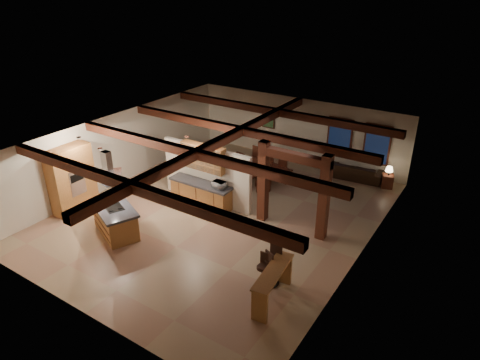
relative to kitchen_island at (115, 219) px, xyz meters
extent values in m
plane|color=tan|center=(2.21, 2.92, -0.50)|extent=(12.00, 12.00, 0.00)
plane|color=beige|center=(2.21, 8.92, 0.95)|extent=(10.00, 0.00, 10.00)
plane|color=beige|center=(2.21, -3.08, 0.95)|extent=(10.00, 0.00, 10.00)
plane|color=beige|center=(-2.79, 2.92, 0.95)|extent=(0.00, 12.00, 12.00)
plane|color=beige|center=(7.21, 2.92, 0.95)|extent=(0.00, 12.00, 12.00)
plane|color=#361911|center=(2.21, 2.92, 2.40)|extent=(12.00, 12.00, 0.00)
cube|color=#3D1E0F|center=(2.21, -1.08, 2.26)|extent=(10.00, 0.25, 0.28)
cube|color=#3D1E0F|center=(2.21, 1.62, 2.26)|extent=(10.00, 0.25, 0.28)
cube|color=#3D1E0F|center=(2.21, 4.22, 2.26)|extent=(10.00, 0.25, 0.28)
cube|color=#3D1E0F|center=(2.21, 6.92, 2.26)|extent=(10.00, 0.25, 0.28)
cube|color=#3D1E0F|center=(2.21, 2.92, 2.26)|extent=(0.28, 12.00, 0.28)
cube|color=#3D1E0F|center=(3.61, 3.42, 0.95)|extent=(0.30, 0.30, 2.90)
cube|color=#3D1E0F|center=(5.81, 3.42, 0.95)|extent=(0.30, 0.30, 2.90)
cube|color=#3D1E0F|center=(4.71, 3.42, 2.10)|extent=(2.50, 0.28, 0.28)
cube|color=beige|center=(1.21, 3.42, 0.60)|extent=(3.80, 0.18, 2.20)
cube|color=#A67135|center=(-2.46, 0.32, 0.70)|extent=(0.64, 1.60, 2.40)
cube|color=silver|center=(-2.16, 0.32, 0.65)|extent=(0.06, 0.62, 0.95)
cube|color=black|center=(-2.12, 0.32, 0.85)|extent=(0.01, 0.50, 0.28)
cube|color=#A67135|center=(1.21, 3.03, -0.07)|extent=(2.40, 0.60, 0.86)
cube|color=black|center=(1.21, 3.03, 0.40)|extent=(2.50, 0.66, 0.08)
cube|color=#A67135|center=(1.21, 3.24, 1.35)|extent=(1.80, 0.34, 0.95)
cube|color=silver|center=(1.21, 3.06, 1.35)|extent=(1.74, 0.02, 0.90)
pyramid|color=silver|center=(0.00, 0.00, 1.23)|extent=(1.10, 1.10, 0.45)
cube|color=silver|center=(0.00, 0.00, 2.04)|extent=(0.26, 0.22, 0.73)
cube|color=#3D1E0F|center=(4.21, 8.86, 1.00)|extent=(1.10, 0.05, 1.70)
cube|color=black|center=(4.21, 8.83, 1.00)|extent=(0.95, 0.02, 1.55)
cube|color=#3D1E0F|center=(5.81, 8.86, 1.00)|extent=(1.10, 0.05, 1.70)
cube|color=black|center=(5.81, 8.83, 1.00)|extent=(0.95, 0.02, 1.55)
cube|color=#3D1E0F|center=(0.71, 8.86, 1.20)|extent=(0.65, 0.04, 0.85)
cube|color=#214E2A|center=(0.71, 8.84, 1.20)|extent=(0.55, 0.01, 0.75)
cylinder|color=silver|center=(-0.39, 0.12, 2.37)|extent=(0.16, 0.16, 0.03)
cylinder|color=silver|center=(1.21, 2.42, 2.37)|extent=(0.16, 0.16, 0.03)
cylinder|color=silver|center=(-1.79, 0.42, 2.37)|extent=(0.16, 0.16, 0.03)
cube|color=#A67135|center=(0.00, 0.00, -0.05)|extent=(2.08, 1.61, 0.89)
cube|color=black|center=(0.00, 0.00, 0.44)|extent=(2.25, 1.78, 0.08)
cube|color=black|center=(0.00, 0.00, 0.48)|extent=(0.92, 0.79, 0.02)
imported|color=#431B10|center=(2.03, 6.02, -0.14)|extent=(2.26, 1.63, 0.72)
imported|color=black|center=(5.23, 8.40, -0.18)|extent=(2.24, 1.07, 0.63)
imported|color=silver|center=(2.05, 3.03, 0.57)|extent=(0.48, 0.33, 0.26)
cube|color=#A67135|center=(5.95, -0.07, 0.44)|extent=(0.66, 1.87, 0.06)
cube|color=#A67135|center=(6.04, -0.89, -0.04)|extent=(0.42, 0.14, 0.92)
cube|color=#A67135|center=(5.86, 0.75, -0.04)|extent=(0.42, 0.14, 0.92)
cube|color=#3D1E0F|center=(6.57, 8.29, -0.23)|extent=(0.55, 0.55, 0.54)
cylinder|color=black|center=(6.57, 8.29, 0.13)|extent=(0.07, 0.07, 0.17)
cone|color=#FFD599|center=(6.57, 8.29, 0.31)|extent=(0.31, 0.31, 0.20)
cylinder|color=black|center=(5.50, 0.25, 0.20)|extent=(0.35, 0.35, 0.07)
cube|color=black|center=(5.57, 0.40, 0.42)|extent=(0.31, 0.17, 0.39)
cylinder|color=black|center=(5.50, 0.25, -0.15)|extent=(0.06, 0.06, 0.68)
cylinder|color=black|center=(5.50, 0.25, -0.48)|extent=(0.39, 0.39, 0.03)
cylinder|color=black|center=(5.46, 0.24, 0.16)|extent=(0.33, 0.33, 0.06)
cube|color=black|center=(5.45, 0.40, 0.37)|extent=(0.31, 0.05, 0.36)
cylinder|color=black|center=(5.46, 0.24, -0.17)|extent=(0.05, 0.05, 0.64)
cylinder|color=black|center=(5.46, 0.24, -0.48)|extent=(0.36, 0.36, 0.03)
cylinder|color=black|center=(5.59, 0.51, 0.30)|extent=(0.40, 0.40, 0.08)
cube|color=black|center=(5.61, 0.69, 0.55)|extent=(0.38, 0.08, 0.44)
cylinder|color=black|center=(5.59, 0.51, -0.10)|extent=(0.07, 0.07, 0.77)
cylinder|color=black|center=(5.59, 0.51, -0.48)|extent=(0.44, 0.44, 0.03)
cube|color=#3D1E0F|center=(1.20, 5.45, -0.04)|extent=(0.50, 0.50, 0.06)
cube|color=#3D1E0F|center=(1.24, 5.66, 0.34)|extent=(0.43, 0.13, 0.76)
cylinder|color=#3D1E0F|center=(1.00, 5.31, -0.28)|extent=(0.05, 0.05, 0.43)
cylinder|color=#3D1E0F|center=(1.34, 5.25, -0.28)|extent=(0.05, 0.05, 0.43)
cylinder|color=#3D1E0F|center=(1.06, 5.65, -0.28)|extent=(0.05, 0.05, 0.43)
cylinder|color=#3D1E0F|center=(1.40, 5.59, -0.28)|extent=(0.05, 0.05, 0.43)
cube|color=#3D1E0F|center=(1.45, 6.85, -0.04)|extent=(0.50, 0.50, 0.06)
cube|color=#3D1E0F|center=(1.41, 6.64, 0.34)|extent=(0.43, 0.13, 0.76)
cylinder|color=#3D1E0F|center=(1.65, 6.99, -0.28)|extent=(0.05, 0.05, 0.43)
cylinder|color=#3D1E0F|center=(1.31, 7.05, -0.28)|extent=(0.05, 0.05, 0.43)
cylinder|color=#3D1E0F|center=(1.59, 6.65, -0.28)|extent=(0.05, 0.05, 0.43)
cylinder|color=#3D1E0F|center=(1.25, 6.71, -0.28)|extent=(0.05, 0.05, 0.43)
cube|color=#3D1E0F|center=(1.90, 5.32, -0.04)|extent=(0.50, 0.50, 0.06)
cube|color=#3D1E0F|center=(1.94, 5.53, 0.34)|extent=(0.43, 0.13, 0.76)
cylinder|color=#3D1E0F|center=(1.70, 5.18, -0.28)|extent=(0.05, 0.05, 0.43)
cylinder|color=#3D1E0F|center=(2.04, 5.12, -0.28)|extent=(0.05, 0.05, 0.43)
cylinder|color=#3D1E0F|center=(1.76, 5.52, -0.28)|extent=(0.05, 0.05, 0.43)
cylinder|color=#3D1E0F|center=(2.10, 5.46, -0.28)|extent=(0.05, 0.05, 0.43)
cube|color=#3D1E0F|center=(2.15, 6.72, -0.04)|extent=(0.50, 0.50, 0.06)
cube|color=#3D1E0F|center=(2.12, 6.51, 0.34)|extent=(0.43, 0.13, 0.76)
cylinder|color=#3D1E0F|center=(2.35, 6.86, -0.28)|extent=(0.05, 0.05, 0.43)
cylinder|color=#3D1E0F|center=(2.01, 6.92, -0.28)|extent=(0.05, 0.05, 0.43)
cylinder|color=#3D1E0F|center=(2.29, 6.52, -0.28)|extent=(0.05, 0.05, 0.43)
cylinder|color=#3D1E0F|center=(1.95, 6.58, -0.28)|extent=(0.05, 0.05, 0.43)
cube|color=#3D1E0F|center=(2.60, 5.19, -0.04)|extent=(0.50, 0.50, 0.06)
cube|color=#3D1E0F|center=(2.64, 5.40, 0.34)|extent=(0.43, 0.13, 0.76)
cylinder|color=#3D1E0F|center=(2.40, 5.05, -0.28)|extent=(0.05, 0.05, 0.43)
cylinder|color=#3D1E0F|center=(2.74, 4.99, -0.28)|extent=(0.05, 0.05, 0.43)
cylinder|color=#3D1E0F|center=(2.46, 5.39, -0.28)|extent=(0.05, 0.05, 0.43)
cylinder|color=#3D1E0F|center=(2.80, 5.33, -0.28)|extent=(0.05, 0.05, 0.43)
cube|color=#3D1E0F|center=(2.85, 6.59, -0.04)|extent=(0.50, 0.50, 0.06)
cube|color=#3D1E0F|center=(2.82, 6.38, 0.34)|extent=(0.43, 0.13, 0.76)
cylinder|color=#3D1E0F|center=(3.06, 6.73, -0.28)|extent=(0.05, 0.05, 0.43)
cylinder|color=#3D1E0F|center=(2.71, 6.80, -0.28)|extent=(0.05, 0.05, 0.43)
cylinder|color=#3D1E0F|center=(2.99, 6.39, -0.28)|extent=(0.05, 0.05, 0.43)
cylinder|color=#3D1E0F|center=(2.65, 6.46, -0.28)|extent=(0.05, 0.05, 0.43)
camera|label=1|loc=(10.03, -7.90, 7.24)|focal=32.00mm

